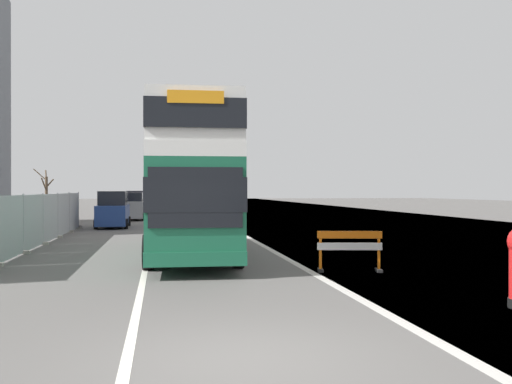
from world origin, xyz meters
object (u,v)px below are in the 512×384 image
object	(u,v)px
car_receding_mid	(131,207)
car_receding_far	(136,204)
double_decker_bus	(191,180)
roadworks_barrier	(350,246)
car_oncoming_near	(113,211)

from	to	relation	value
car_receding_mid	car_receding_far	xyz separation A→B (m)	(0.08, 6.72, 0.03)
double_decker_bus	car_receding_mid	world-z (taller)	double_decker_bus
roadworks_barrier	car_receding_far	bearing A→B (deg)	101.67
double_decker_bus	car_oncoming_near	distance (m)	15.91
roadworks_barrier	car_receding_mid	world-z (taller)	car_receding_mid
car_receding_mid	car_receding_far	distance (m)	6.72
roadworks_barrier	car_receding_mid	bearing A→B (deg)	104.46
car_receding_mid	double_decker_bus	bearing A→B (deg)	-82.23
roadworks_barrier	car_oncoming_near	size ratio (longest dim) A/B	0.41
double_decker_bus	car_receding_mid	distance (m)	24.21
car_receding_far	double_decker_bus	bearing A→B (deg)	-84.07
double_decker_bus	car_oncoming_near	xyz separation A→B (m)	(-3.87, 15.35, -1.59)
roadworks_barrier	car_receding_mid	size ratio (longest dim) A/B	0.45
double_decker_bus	car_receding_far	world-z (taller)	double_decker_bus
car_receding_far	car_oncoming_near	bearing A→B (deg)	-92.56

